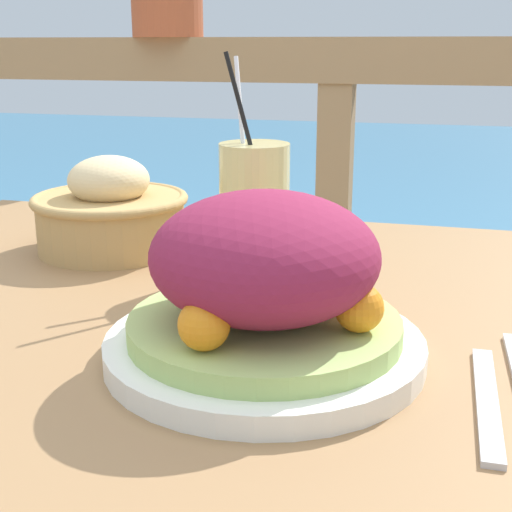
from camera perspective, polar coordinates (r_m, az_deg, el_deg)
name	(u,v)px	position (r m, az deg, el deg)	size (l,w,h in m)	color
patio_table	(208,411)	(0.77, -3.90, -12.26)	(1.02, 0.84, 0.77)	#997047
railing_fence	(335,165)	(1.53, 6.34, 7.26)	(2.80, 0.08, 1.05)	#937551
sea_backdrop	(399,198)	(4.09, 11.36, 4.58)	(12.00, 4.00, 0.40)	teal
salad_plate	(264,289)	(0.59, 0.68, -2.68)	(0.27, 0.27, 0.14)	white
drink_glass	(254,210)	(0.81, -0.14, 3.67)	(0.08, 0.08, 0.25)	#DBCC7F
bread_basket	(111,212)	(0.94, -11.55, 3.45)	(0.20, 0.20, 0.12)	tan
fork	(487,400)	(0.57, 17.99, -10.93)	(0.02, 0.18, 0.00)	silver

